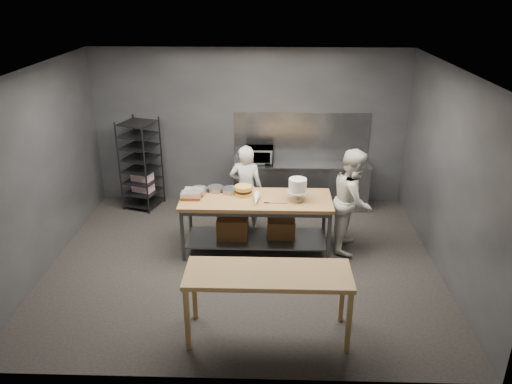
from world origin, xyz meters
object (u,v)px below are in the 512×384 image
work_table (255,217)px  near_counter (268,278)px  microwave (259,155)px  frosted_cake_stand (298,187)px  layer_cake (243,191)px  chef_behind (246,189)px  speed_rack (141,165)px  chef_right (353,200)px

work_table → near_counter: work_table is taller
work_table → microwave: bearing=89.4°
frosted_cake_stand → layer_cake: (-0.86, 0.18, -0.15)m
near_counter → chef_behind: chef_behind is taller
work_table → frosted_cake_stand: size_ratio=6.63×
work_table → layer_cake: bearing=153.0°
chef_behind → frosted_cake_stand: (0.85, -0.76, 0.37)m
speed_rack → layer_cake: size_ratio=6.33×
chef_behind → speed_rack: bearing=-19.6°
work_table → frosted_cake_stand: frosted_cake_stand is taller
speed_rack → chef_right: speed_rack is taller
speed_rack → microwave: size_ratio=3.23×
microwave → frosted_cake_stand: (0.65, -1.81, 0.10)m
microwave → frosted_cake_stand: frosted_cake_stand is taller
near_counter → microwave: size_ratio=3.69×
chef_right → microwave: (-1.55, 1.63, 0.20)m
speed_rack → microwave: bearing=2.0°
work_table → chef_right: bearing=3.5°
work_table → chef_right: 1.60m
speed_rack → layer_cake: 2.57m
frosted_cake_stand → layer_cake: 0.89m
chef_behind → work_table: bearing=110.2°
chef_right → microwave: chef_right is taller
microwave → work_table: bearing=-90.6°
near_counter → frosted_cake_stand: bearing=78.1°
microwave → frosted_cake_stand: bearing=-70.2°
frosted_cake_stand → chef_behind: bearing=138.0°
near_counter → chef_right: size_ratio=1.17×
chef_right → layer_cake: 1.77m
work_table → speed_rack: 2.79m
work_table → layer_cake: size_ratio=8.69×
frosted_cake_stand → speed_rack: bearing=149.3°
near_counter → chef_behind: bearing=98.2°
near_counter → speed_rack: 4.54m
frosted_cake_stand → layer_cake: size_ratio=1.31×
speed_rack → chef_behind: (2.06, -0.96, -0.07)m
speed_rack → microwave: 2.27m
chef_behind → layer_cake: bearing=94.5°
work_table → chef_right: (1.57, 0.10, 0.28)m
near_counter → layer_cake: size_ratio=7.24×
near_counter → microwave: 3.90m
work_table → chef_behind: bearing=104.7°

